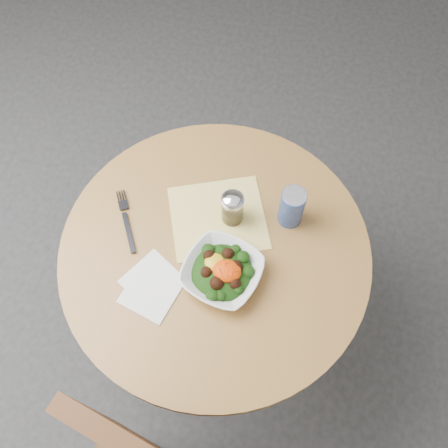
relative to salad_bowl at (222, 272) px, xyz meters
The scene contains 8 objects.
ground 0.78m from the salad_bowl, 116.61° to the left, with size 6.00×6.00×0.00m, color #2A2A2C.
table 0.24m from the salad_bowl, 116.61° to the left, with size 0.90×0.90×0.75m.
cloth_napkin 0.19m from the salad_bowl, 106.10° to the left, with size 0.28×0.25×0.00m, color #DBB50B.
paper_napkins 0.20m from the salad_bowl, 158.47° to the right, with size 0.19×0.21×0.00m.
salad_bowl is the anchor object (origin of this frame).
fork 0.34m from the salad_bowl, 160.19° to the left, with size 0.12×0.20×0.00m.
spice_shaker 0.19m from the salad_bowl, 93.11° to the left, with size 0.07×0.07×0.12m.
beverage_can 0.27m from the salad_bowl, 54.69° to the left, with size 0.07×0.07×0.14m.
Camera 1 is at (0.15, -0.57, 2.06)m, focal length 40.00 mm.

